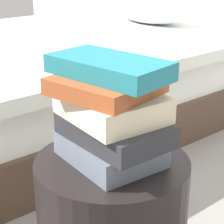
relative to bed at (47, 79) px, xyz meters
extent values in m
cube|color=#4C3828|center=(0.00, -0.01, -0.12)|extent=(1.55, 2.04, 0.22)
cube|color=white|center=(0.00, -0.01, 0.08)|extent=(1.49, 1.96, 0.18)
cube|color=silver|center=(0.00, -0.01, 0.20)|extent=(1.58, 2.00, 0.06)
ellipsoid|color=silver|center=(0.02, 0.78, 0.31)|extent=(0.57, 0.30, 0.16)
cube|color=slate|center=(1.22, -0.62, 0.22)|extent=(0.26, 0.22, 0.06)
cube|color=#28282D|center=(1.23, -0.62, 0.28)|extent=(0.27, 0.19, 0.05)
cube|color=beige|center=(1.22, -0.61, 0.33)|extent=(0.26, 0.22, 0.06)
cube|color=#994723|center=(1.21, -0.62, 0.39)|extent=(0.25, 0.24, 0.04)
cube|color=#1E727F|center=(1.21, -0.61, 0.43)|extent=(0.30, 0.18, 0.04)
camera|label=1|loc=(1.93, -1.25, 0.69)|focal=68.38mm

